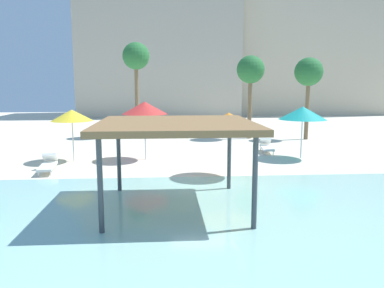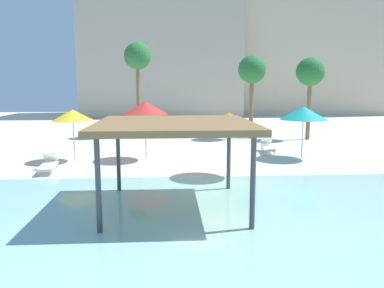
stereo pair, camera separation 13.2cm
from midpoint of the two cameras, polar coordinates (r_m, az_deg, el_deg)
ground_plane at (r=13.99m, az=1.68°, el=-6.52°), size 80.00×80.00×0.00m
lagoon_water at (r=9.07m, az=5.13°, el=-15.17°), size 44.00×13.50×0.04m
shade_pavilion at (r=11.24m, az=-2.75°, el=2.58°), size 4.56×4.56×2.63m
beach_umbrella_teal_0 at (r=19.93m, az=16.04°, el=4.47°), size 2.37×2.37×2.63m
beach_umbrella_yellow_1 at (r=19.30m, az=-17.72°, el=4.10°), size 1.99×1.99×2.53m
beach_umbrella_orange_2 at (r=15.28m, az=5.26°, el=3.56°), size 2.22×2.22×2.62m
beach_umbrella_red_3 at (r=18.95m, az=-7.30°, el=5.38°), size 2.24×2.24×2.89m
lounge_chair_4 at (r=21.52m, az=10.91°, el=-0.34°), size 0.84×1.96×0.74m
lounge_chair_5 at (r=17.55m, az=-20.94°, el=-2.83°), size 0.84×1.96×0.74m
palm_tree_1 at (r=26.73m, az=8.61°, el=10.71°), size 1.90×1.90×5.69m
palm_tree_2 at (r=27.11m, az=16.93°, el=10.07°), size 1.90×1.90×5.53m
palm_tree_3 at (r=27.68m, az=-8.51°, el=12.54°), size 1.90×1.90×6.66m
hotel_block_0 at (r=48.41m, az=-4.94°, el=13.33°), size 18.63×10.51×15.03m
hotel_block_1 at (r=53.41m, az=16.85°, el=14.49°), size 23.21×10.05×18.60m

